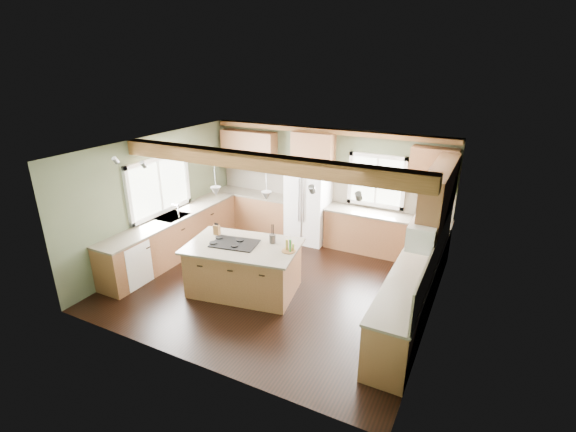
% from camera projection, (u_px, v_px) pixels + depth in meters
% --- Properties ---
extents(floor, '(5.60, 5.60, 0.00)m').
position_uv_depth(floor, '(276.00, 283.00, 7.98)').
color(floor, black).
rests_on(floor, ground).
extents(ceiling, '(5.60, 5.60, 0.00)m').
position_uv_depth(ceiling, '(275.00, 149.00, 7.05)').
color(ceiling, silver).
rests_on(ceiling, wall_back).
extents(wall_back, '(5.60, 0.00, 5.60)m').
position_uv_depth(wall_back, '(327.00, 185.00, 9.60)').
color(wall_back, '#49533B').
rests_on(wall_back, ground).
extents(wall_left, '(0.00, 5.00, 5.00)m').
position_uv_depth(wall_left, '(158.00, 198.00, 8.70)').
color(wall_left, '#49533B').
rests_on(wall_left, ground).
extents(wall_right, '(0.00, 5.00, 5.00)m').
position_uv_depth(wall_right, '(437.00, 250.00, 6.33)').
color(wall_right, '#49533B').
rests_on(wall_right, ground).
extents(ceiling_beam, '(5.55, 0.26, 0.26)m').
position_uv_depth(ceiling_beam, '(260.00, 162.00, 6.69)').
color(ceiling_beam, '#4C3115').
rests_on(ceiling_beam, ceiling).
extents(soffit_trim, '(5.55, 0.20, 0.10)m').
position_uv_depth(soffit_trim, '(327.00, 131.00, 9.07)').
color(soffit_trim, '#4C3115').
rests_on(soffit_trim, ceiling).
extents(backsplash_back, '(5.58, 0.03, 0.58)m').
position_uv_depth(backsplash_back, '(327.00, 188.00, 9.62)').
color(backsplash_back, brown).
rests_on(backsplash_back, wall_back).
extents(backsplash_right, '(0.03, 3.70, 0.58)m').
position_uv_depth(backsplash_right, '(436.00, 254.00, 6.41)').
color(backsplash_right, brown).
rests_on(backsplash_right, wall_right).
extents(base_cab_back_left, '(2.02, 0.60, 0.88)m').
position_uv_depth(base_cab_back_left, '(255.00, 211.00, 10.41)').
color(base_cab_back_left, brown).
rests_on(base_cab_back_left, floor).
extents(counter_back_left, '(2.06, 0.64, 0.04)m').
position_uv_depth(counter_back_left, '(254.00, 194.00, 10.25)').
color(counter_back_left, '#4C4438').
rests_on(counter_back_left, base_cab_back_left).
extents(base_cab_back_right, '(2.62, 0.60, 0.88)m').
position_uv_depth(base_cab_back_right, '(385.00, 235.00, 9.03)').
color(base_cab_back_right, brown).
rests_on(base_cab_back_right, floor).
extents(counter_back_right, '(2.66, 0.64, 0.04)m').
position_uv_depth(counter_back_right, '(387.00, 215.00, 8.86)').
color(counter_back_right, '#4C4438').
rests_on(counter_back_right, base_cab_back_right).
extents(base_cab_left, '(0.60, 3.70, 0.88)m').
position_uv_depth(base_cab_left, '(175.00, 237.00, 8.92)').
color(base_cab_left, brown).
rests_on(base_cab_left, floor).
extents(counter_left, '(0.64, 3.74, 0.04)m').
position_uv_depth(counter_left, '(172.00, 217.00, 8.76)').
color(counter_left, '#4C4438').
rests_on(counter_left, base_cab_left).
extents(base_cab_right, '(0.60, 3.70, 0.88)m').
position_uv_depth(base_cab_right, '(412.00, 293.00, 6.81)').
color(base_cab_right, brown).
rests_on(base_cab_right, floor).
extents(counter_right, '(0.64, 3.74, 0.04)m').
position_uv_depth(counter_right, '(415.00, 268.00, 6.64)').
color(counter_right, '#4C4438').
rests_on(counter_right, base_cab_right).
extents(upper_cab_back_left, '(1.40, 0.35, 0.90)m').
position_uv_depth(upper_cab_back_left, '(249.00, 150.00, 10.06)').
color(upper_cab_back_left, brown).
rests_on(upper_cab_back_left, wall_back).
extents(upper_cab_over_fridge, '(0.96, 0.35, 0.70)m').
position_uv_depth(upper_cab_over_fridge, '(313.00, 148.00, 9.28)').
color(upper_cab_over_fridge, brown).
rests_on(upper_cab_over_fridge, wall_back).
extents(upper_cab_right, '(0.35, 2.20, 0.90)m').
position_uv_depth(upper_cab_right, '(440.00, 192.00, 6.92)').
color(upper_cab_right, brown).
rests_on(upper_cab_right, wall_right).
extents(upper_cab_back_corner, '(0.90, 0.35, 0.90)m').
position_uv_depth(upper_cab_back_corner, '(433.00, 170.00, 8.25)').
color(upper_cab_back_corner, brown).
rests_on(upper_cab_back_corner, wall_back).
extents(window_left, '(0.04, 1.60, 1.05)m').
position_uv_depth(window_left, '(159.00, 186.00, 8.64)').
color(window_left, white).
rests_on(window_left, wall_left).
extents(window_back, '(1.10, 0.04, 1.00)m').
position_uv_depth(window_back, '(377.00, 181.00, 9.01)').
color(window_back, white).
rests_on(window_back, wall_back).
extents(sink, '(0.50, 0.65, 0.03)m').
position_uv_depth(sink, '(172.00, 217.00, 8.76)').
color(sink, '#262628').
rests_on(sink, counter_left).
extents(faucet, '(0.02, 0.02, 0.28)m').
position_uv_depth(faucet, '(178.00, 212.00, 8.63)').
color(faucet, '#B2B2B7').
rests_on(faucet, sink).
extents(dishwasher, '(0.60, 0.60, 0.84)m').
position_uv_depth(dishwasher, '(128.00, 263.00, 7.84)').
color(dishwasher, white).
rests_on(dishwasher, floor).
extents(oven, '(0.60, 0.72, 0.84)m').
position_uv_depth(oven, '(392.00, 338.00, 5.73)').
color(oven, white).
rests_on(oven, floor).
extents(microwave, '(0.40, 0.70, 0.38)m').
position_uv_depth(microwave, '(424.00, 234.00, 6.29)').
color(microwave, white).
rests_on(microwave, wall_right).
extents(pendant_left, '(0.18, 0.18, 0.16)m').
position_uv_depth(pendant_left, '(216.00, 191.00, 7.20)').
color(pendant_left, '#B2B2B7').
rests_on(pendant_left, ceiling).
extents(pendant_right, '(0.18, 0.18, 0.16)m').
position_uv_depth(pendant_right, '(266.00, 196.00, 6.95)').
color(pendant_right, '#B2B2B7').
rests_on(pendant_right, ceiling).
extents(refrigerator, '(0.90, 0.74, 1.80)m').
position_uv_depth(refrigerator, '(308.00, 204.00, 9.55)').
color(refrigerator, white).
rests_on(refrigerator, floor).
extents(island, '(2.03, 1.44, 0.88)m').
position_uv_depth(island, '(244.00, 269.00, 7.59)').
color(island, olive).
rests_on(island, floor).
extents(island_top, '(2.17, 1.58, 0.04)m').
position_uv_depth(island_top, '(243.00, 246.00, 7.42)').
color(island_top, '#4C4438').
rests_on(island_top, island).
extents(cooktop, '(0.89, 0.67, 0.02)m').
position_uv_depth(cooktop, '(235.00, 243.00, 7.45)').
color(cooktop, black).
rests_on(cooktop, island_top).
extents(knife_block, '(0.11, 0.09, 0.19)m').
position_uv_depth(knife_block, '(217.00, 230.00, 7.83)').
color(knife_block, brown).
rests_on(knife_block, island_top).
extents(utensil_crock, '(0.16, 0.16, 0.16)m').
position_uv_depth(utensil_crock, '(272.00, 239.00, 7.48)').
color(utensil_crock, '#3F3532').
rests_on(utensil_crock, island_top).
extents(bottle_tray, '(0.26, 0.26, 0.22)m').
position_uv_depth(bottle_tray, '(289.00, 245.00, 7.14)').
color(bottle_tray, brown).
rests_on(bottle_tray, island_top).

